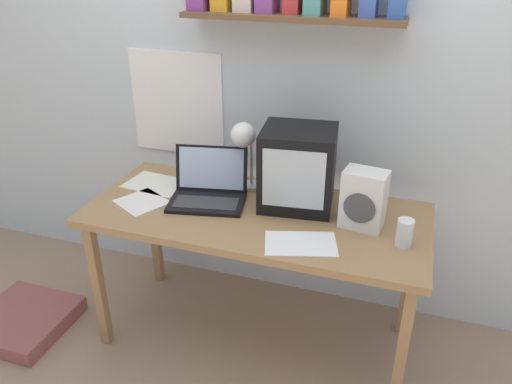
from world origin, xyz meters
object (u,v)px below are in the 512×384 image
(juice_glass, at_px, (404,234))
(loose_paper_near_laptop, at_px, (142,202))
(space_heater, at_px, (364,199))
(laptop, at_px, (209,188))
(crt_monitor, at_px, (298,168))
(open_notebook, at_px, (301,244))
(desk_lamp, at_px, (244,141))
(loose_paper_near_monitor, at_px, (156,184))
(floor_cushion, at_px, (24,320))
(corner_desk, at_px, (256,224))

(juice_glass, height_order, loose_paper_near_laptop, juice_glass)
(space_heater, bearing_deg, laptop, -174.11)
(crt_monitor, distance_m, open_notebook, 0.39)
(space_heater, relative_size, open_notebook, 0.78)
(desk_lamp, distance_m, space_heater, 0.62)
(laptop, distance_m, open_notebook, 0.57)
(juice_glass, bearing_deg, desk_lamp, 161.78)
(laptop, height_order, loose_paper_near_monitor, laptop)
(crt_monitor, height_order, floor_cushion, crt_monitor)
(loose_paper_near_laptop, bearing_deg, open_notebook, -8.27)
(corner_desk, bearing_deg, laptop, 169.12)
(corner_desk, bearing_deg, juice_glass, -6.90)
(floor_cushion, bearing_deg, loose_paper_near_monitor, 35.15)
(floor_cushion, bearing_deg, loose_paper_near_laptop, 20.46)
(loose_paper_near_monitor, xyz_separation_m, open_notebook, (0.83, -0.31, 0.00))
(space_heater, bearing_deg, open_notebook, -125.64)
(space_heater, relative_size, loose_paper_near_laptop, 0.92)
(laptop, relative_size, space_heater, 1.52)
(loose_paper_near_monitor, bearing_deg, desk_lamp, 8.08)
(desk_lamp, distance_m, juice_glass, 0.84)
(laptop, bearing_deg, juice_glass, -19.37)
(laptop, relative_size, juice_glass, 3.34)
(corner_desk, bearing_deg, space_heater, 2.72)
(corner_desk, distance_m, loose_paper_near_laptop, 0.55)
(floor_cushion, bearing_deg, juice_glass, 7.68)
(juice_glass, relative_size, loose_paper_near_monitor, 0.37)
(crt_monitor, distance_m, desk_lamp, 0.29)
(desk_lamp, height_order, space_heater, desk_lamp)
(crt_monitor, xyz_separation_m, juice_glass, (0.50, -0.21, -0.13))
(laptop, height_order, loose_paper_near_laptop, laptop)
(floor_cushion, bearing_deg, desk_lamp, 25.02)
(floor_cushion, bearing_deg, corner_desk, 15.38)
(loose_paper_near_monitor, bearing_deg, laptop, -10.88)
(crt_monitor, bearing_deg, corner_desk, -146.73)
(laptop, relative_size, loose_paper_near_monitor, 1.24)
(laptop, xyz_separation_m, loose_paper_near_monitor, (-0.32, 0.06, -0.06))
(desk_lamp, relative_size, floor_cushion, 0.77)
(laptop, distance_m, loose_paper_near_laptop, 0.32)
(desk_lamp, bearing_deg, corner_desk, -44.31)
(juice_glass, bearing_deg, open_notebook, -162.93)
(crt_monitor, height_order, laptop, crt_monitor)
(corner_desk, distance_m, open_notebook, 0.33)
(crt_monitor, height_order, loose_paper_near_laptop, crt_monitor)
(crt_monitor, bearing_deg, juice_glass, -29.69)
(crt_monitor, distance_m, loose_paper_near_monitor, 0.75)
(juice_glass, relative_size, loose_paper_near_laptop, 0.42)
(corner_desk, height_order, laptop, laptop)
(corner_desk, height_order, juice_glass, juice_glass)
(corner_desk, bearing_deg, floor_cushion, -164.62)
(crt_monitor, relative_size, juice_glass, 3.12)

